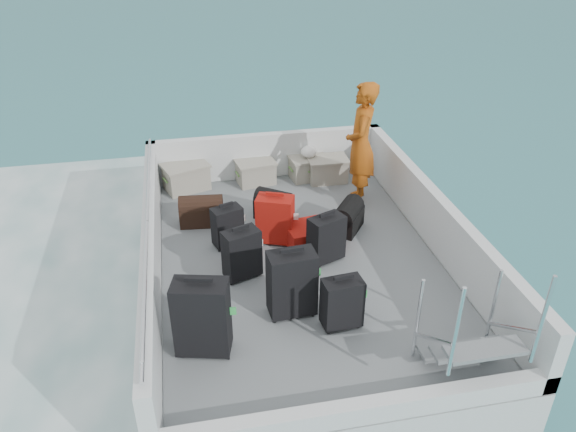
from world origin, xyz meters
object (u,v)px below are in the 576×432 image
suitcase_3 (292,284)px  crate_1 (256,173)px  suitcase_4 (242,254)px  suitcase_6 (342,304)px  suitcase_8 (313,234)px  crate_0 (186,178)px  crate_2 (308,169)px  suitcase_7 (326,239)px  crate_3 (327,170)px  suitcase_5 (275,220)px  suitcase_0 (202,318)px  suitcase_2 (228,227)px  passenger (361,145)px

suitcase_3 → crate_1: (0.09, 3.14, -0.21)m
suitcase_4 → suitcase_3: bearing=-80.3°
suitcase_6 → suitcase_8: (0.08, 1.59, -0.14)m
crate_0 → crate_2: bearing=0.0°
suitcase_7 → suitcase_8: bearing=76.4°
suitcase_4 → crate_3: bearing=34.6°
suitcase_7 → crate_1: bearing=80.2°
crate_0 → suitcase_4: bearing=-77.3°
suitcase_5 → crate_2: size_ratio=1.16×
suitcase_5 → suitcase_4: bearing=-105.1°
suitcase_7 → suitcase_0: bearing=-163.2°
suitcase_3 → suitcase_8: (0.54, 1.28, -0.24)m
suitcase_0 → crate_3: bearing=71.8°
suitcase_6 → crate_3: suitcase_6 is taller
suitcase_2 → crate_3: 2.30m
crate_1 → suitcase_5: bearing=-90.2°
suitcase_6 → crate_0: (-1.42, 3.44, -0.09)m
suitcase_4 → suitcase_5: (0.51, 0.67, 0.01)m
crate_1 → crate_2: (0.83, 0.00, -0.00)m
suitcase_4 → crate_2: size_ratio=1.12×
suitcase_7 → crate_1: (-0.52, 2.25, -0.13)m
crate_1 → passenger: passenger is taller
suitcase_4 → passenger: bearing=19.2°
suitcase_8 → crate_0: bearing=30.4°
suitcase_5 → crate_0: bearing=143.3°
suitcase_0 → crate_3: suitcase_0 is taller
crate_2 → crate_3: 0.30m
passenger → suitcase_2: bearing=-47.6°
suitcase_8 → crate_2: size_ratio=1.27×
suitcase_6 → suitcase_4: bearing=124.3°
crate_2 → crate_3: (0.27, -0.13, 0.01)m
suitcase_8 → crate_3: (0.64, 1.72, 0.04)m
suitcase_2 → suitcase_0: bearing=-122.6°
suitcase_4 → crate_0: suitcase_4 is taller
suitcase_0 → passenger: (2.38, 2.66, 0.48)m
suitcase_8 → suitcase_5: bearing=63.9°
suitcase_0 → crate_0: 3.54m
crate_1 → crate_2: 0.83m
suitcase_7 → crate_2: bearing=59.4°
suitcase_6 → crate_3: size_ratio=0.98×
suitcase_0 → suitcase_3: size_ratio=1.07×
suitcase_7 → crate_0: (-1.57, 2.25, -0.11)m
suitcase_3 → crate_0: suitcase_3 is taller
suitcase_7 → crate_2: 2.27m
suitcase_3 → passenger: passenger is taller
suitcase_0 → suitcase_8: (1.49, 1.68, -0.26)m
suitcase_6 → passenger: size_ratio=0.32×
suitcase_8 → passenger: passenger is taller
suitcase_5 → passenger: size_ratio=0.36×
crate_0 → suitcase_5: bearing=-58.5°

